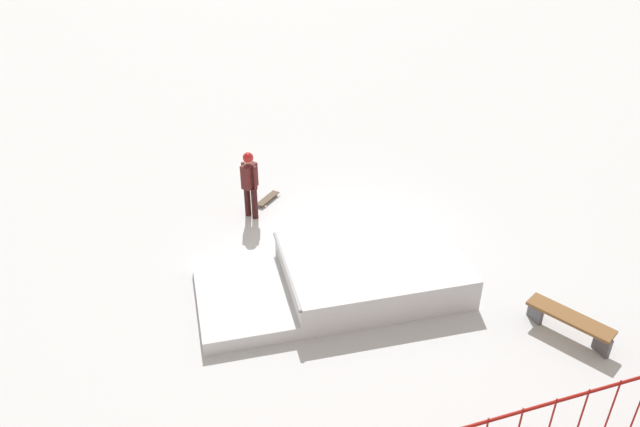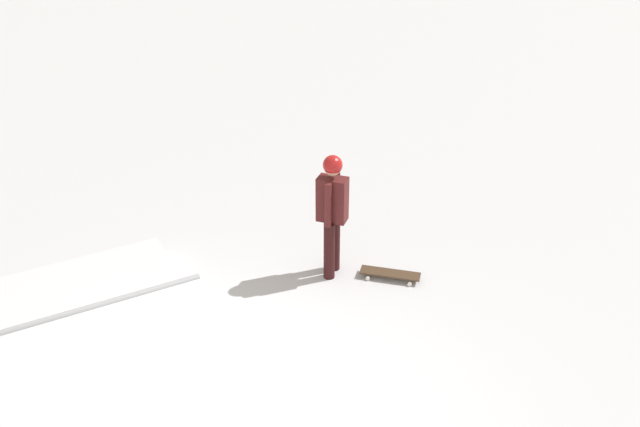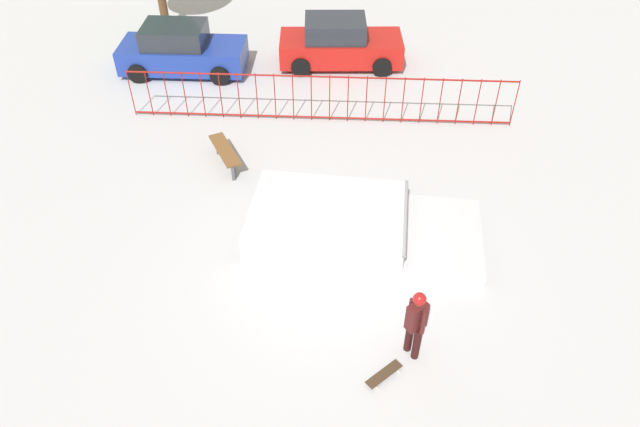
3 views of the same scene
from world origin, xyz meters
The scene contains 4 objects.
ground_plane centered at (0.00, 0.00, 0.00)m, with size 60.00×60.00×0.00m, color #B7BABF.
skate_ramp centered at (0.45, 1.06, 0.32)m, with size 5.76×3.47×0.74m.
skater centered at (1.45, -2.38, 1.01)m, with size 0.44×0.39×1.73m.
skateboard centered at (0.85, -2.90, 0.08)m, with size 0.76×0.64×0.09m.
Camera 2 is at (-4.30, 2.45, 4.98)m, focal length 37.11 mm.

